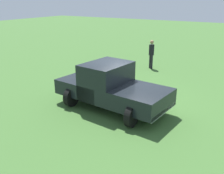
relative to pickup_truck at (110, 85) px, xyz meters
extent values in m
plane|color=#3D662D|center=(-0.91, 0.32, -0.94)|extent=(80.00, 80.00, 0.00)
cylinder|color=black|center=(-0.66, 1.65, -0.54)|extent=(0.80, 0.22, 0.80)
cylinder|color=black|center=(0.96, 1.49, -0.54)|extent=(0.80, 0.22, 0.80)
cylinder|color=black|center=(-0.94, -1.26, -0.54)|extent=(0.80, 0.22, 0.80)
cylinder|color=black|center=(0.68, -1.41, -0.54)|extent=(0.80, 0.22, 0.80)
cube|color=black|center=(0.14, 1.48, -0.20)|extent=(2.09, 2.00, 0.64)
cube|color=black|center=(-0.02, -0.16, 0.18)|extent=(2.06, 1.64, 1.40)
cube|color=slate|center=(-0.02, -0.16, 0.62)|extent=(1.88, 1.40, 0.48)
cube|color=black|center=(-0.10, -1.06, -0.22)|extent=(2.13, 2.36, 0.60)
cube|color=silver|center=(0.23, 2.32, -0.46)|extent=(1.85, 0.30, 0.16)
cylinder|color=black|center=(-6.50, -1.06, -0.51)|extent=(0.14, 0.14, 0.86)
cylinder|color=black|center=(-6.37, -0.91, -0.51)|extent=(0.14, 0.14, 0.86)
cylinder|color=black|center=(-6.43, -0.98, 0.24)|extent=(0.45, 0.45, 0.64)
sphere|color=#A87A56|center=(-6.43, -0.98, 0.71)|extent=(0.23, 0.23, 0.23)
camera|label=1|loc=(7.98, 5.00, 3.27)|focal=40.58mm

